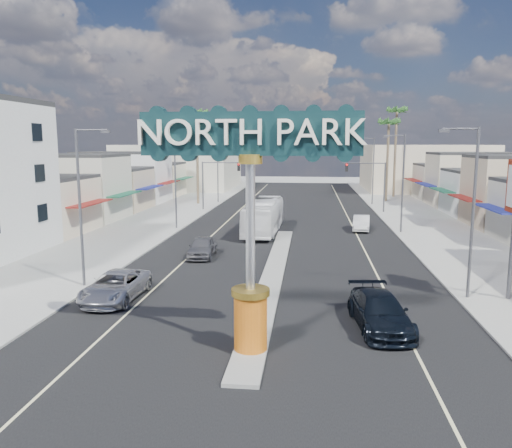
% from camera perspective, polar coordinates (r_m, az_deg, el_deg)
% --- Properties ---
extents(ground, '(160.00, 160.00, 0.00)m').
position_cam_1_polar(ground, '(47.26, 3.43, -0.81)').
color(ground, gray).
rests_on(ground, ground).
extents(road, '(20.00, 120.00, 0.01)m').
position_cam_1_polar(road, '(47.26, 3.43, -0.81)').
color(road, black).
rests_on(road, ground).
extents(median_island, '(1.30, 30.00, 0.16)m').
position_cam_1_polar(median_island, '(31.62, 1.99, -5.65)').
color(median_island, gray).
rests_on(median_island, ground).
extents(sidewalk_left, '(8.00, 120.00, 0.12)m').
position_cam_1_polar(sidewalk_left, '(49.91, -12.83, -0.43)').
color(sidewalk_left, gray).
rests_on(sidewalk_left, ground).
extents(sidewalk_right, '(8.00, 120.00, 0.12)m').
position_cam_1_polar(sidewalk_right, '(48.64, 20.14, -1.00)').
color(sidewalk_right, gray).
rests_on(sidewalk_right, ground).
extents(storefront_row_left, '(12.00, 42.00, 6.00)m').
position_cam_1_polar(storefront_row_left, '(65.23, -17.55, 4.18)').
color(storefront_row_left, beige).
rests_on(storefront_row_left, ground).
extents(storefront_row_right, '(12.00, 42.00, 6.00)m').
position_cam_1_polar(storefront_row_right, '(63.56, 26.29, 3.54)').
color(storefront_row_right, '#B7B29E').
rests_on(storefront_row_right, ground).
extents(backdrop_far_left, '(20.00, 20.00, 8.00)m').
position_cam_1_polar(backdrop_far_left, '(94.74, -8.65, 6.51)').
color(backdrop_far_left, '#B7B29E').
rests_on(backdrop_far_left, ground).
extents(backdrop_far_right, '(20.00, 20.00, 8.00)m').
position_cam_1_polar(backdrop_far_right, '(93.70, 18.52, 6.12)').
color(backdrop_far_right, beige).
rests_on(backdrop_far_right, ground).
extents(gateway_sign, '(8.20, 1.50, 9.15)m').
position_cam_1_polar(gateway_sign, '(18.74, -0.65, 2.36)').
color(gateway_sign, '#CB620F').
rests_on(gateway_sign, median_island).
extents(traffic_signal_left, '(5.09, 0.45, 6.00)m').
position_cam_1_polar(traffic_signal_left, '(61.68, -4.46, 5.50)').
color(traffic_signal_left, '#47474C').
rests_on(traffic_signal_left, ground).
extents(traffic_signal_right, '(5.09, 0.45, 6.00)m').
position_cam_1_polar(traffic_signal_right, '(61.01, 12.82, 5.26)').
color(traffic_signal_right, '#47474C').
rests_on(traffic_signal_right, ground).
extents(streetlight_l_near, '(2.03, 0.22, 9.00)m').
position_cam_1_polar(streetlight_l_near, '(29.53, -19.23, 2.65)').
color(streetlight_l_near, '#47474C').
rests_on(streetlight_l_near, ground).
extents(streetlight_l_mid, '(2.03, 0.22, 9.00)m').
position_cam_1_polar(streetlight_l_mid, '(48.29, -9.02, 5.36)').
color(streetlight_l_mid, '#47474C').
rests_on(streetlight_l_mid, ground).
extents(streetlight_l_far, '(2.03, 0.22, 9.00)m').
position_cam_1_polar(streetlight_l_far, '(69.73, -4.26, 6.57)').
color(streetlight_l_far, '#47474C').
rests_on(streetlight_l_far, ground).
extents(streetlight_r_near, '(2.03, 0.22, 9.00)m').
position_cam_1_polar(streetlight_r_near, '(27.91, 23.30, 2.06)').
color(streetlight_r_near, '#47474C').
rests_on(streetlight_r_near, ground).
extents(streetlight_r_mid, '(2.03, 0.22, 9.00)m').
position_cam_1_polar(streetlight_r_mid, '(47.32, 16.27, 5.03)').
color(streetlight_r_mid, '#47474C').
rests_on(streetlight_r_mid, ground).
extents(streetlight_r_far, '(2.03, 0.22, 9.00)m').
position_cam_1_polar(streetlight_r_far, '(69.06, 13.13, 6.33)').
color(streetlight_r_far, '#47474C').
rests_on(streetlight_r_far, ground).
extents(palm_left_far, '(2.60, 2.60, 13.10)m').
position_cam_1_polar(palm_left_far, '(68.30, -6.80, 11.87)').
color(palm_left_far, brown).
rests_on(palm_left_far, ground).
extents(palm_right_mid, '(2.60, 2.60, 12.10)m').
position_cam_1_polar(palm_right_mid, '(73.34, 14.94, 10.74)').
color(palm_right_mid, brown).
rests_on(palm_right_mid, ground).
extents(palm_right_far, '(2.60, 2.60, 14.10)m').
position_cam_1_polar(palm_right_far, '(79.64, 15.80, 11.84)').
color(palm_right_far, brown).
rests_on(palm_right_far, ground).
extents(suv_left, '(2.59, 5.36, 1.47)m').
position_cam_1_polar(suv_left, '(27.49, -15.74, -6.85)').
color(suv_left, '#B9B8BD').
rests_on(suv_left, ground).
extents(suv_right, '(2.79, 5.56, 1.55)m').
position_cam_1_polar(suv_right, '(23.15, 13.97, -9.69)').
color(suv_right, black).
rests_on(suv_right, ground).
extents(car_parked_left, '(1.90, 4.42, 1.49)m').
position_cam_1_polar(car_parked_left, '(36.48, -6.14, -2.63)').
color(car_parked_left, '#5B5A5F').
rests_on(car_parked_left, ground).
extents(car_parked_right, '(2.02, 4.48, 1.43)m').
position_cam_1_polar(car_parked_right, '(48.50, 11.95, 0.11)').
color(car_parked_right, silver).
rests_on(car_parked_right, ground).
extents(city_bus, '(3.01, 11.13, 3.08)m').
position_cam_1_polar(city_bus, '(46.20, 0.89, 0.90)').
color(city_bus, white).
rests_on(city_bus, ground).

